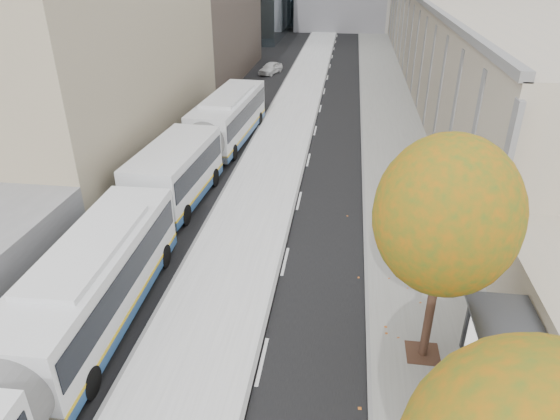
% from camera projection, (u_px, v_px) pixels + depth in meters
% --- Properties ---
extents(bus_platform, '(4.25, 150.00, 0.15)m').
position_uv_depth(bus_platform, '(284.00, 133.00, 36.82)').
color(bus_platform, '#B7B7B7').
rests_on(bus_platform, ground).
extents(sidewalk, '(4.75, 150.00, 0.08)m').
position_uv_depth(sidewalk, '(394.00, 138.00, 35.87)').
color(sidewalk, gray).
rests_on(sidewalk, ground).
extents(building_tan, '(18.00, 92.00, 8.00)m').
position_uv_depth(building_tan, '(480.00, 28.00, 58.20)').
color(building_tan, '#AA9E89').
rests_on(building_tan, ground).
extents(bus_shelter, '(1.90, 4.40, 2.53)m').
position_uv_depth(bus_shelter, '(520.00, 355.00, 13.55)').
color(bus_shelter, '#383A3F').
rests_on(bus_shelter, sidewalk).
extents(tree_c, '(4.20, 4.20, 7.28)m').
position_uv_depth(tree_c, '(447.00, 216.00, 14.18)').
color(tree_c, '#301F15').
rests_on(tree_c, sidewalk).
extents(bus_near, '(3.07, 18.10, 3.01)m').
position_uv_depth(bus_near, '(32.00, 366.00, 13.94)').
color(bus_near, silver).
rests_on(bus_near, ground).
extents(bus_far, '(3.79, 18.99, 3.14)m').
position_uv_depth(bus_far, '(210.00, 137.00, 31.03)').
color(bus_far, silver).
rests_on(bus_far, ground).
extents(distant_car, '(2.54, 3.95, 1.25)m').
position_uv_depth(distant_car, '(271.00, 68.00, 54.66)').
color(distant_car, silver).
rests_on(distant_car, ground).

